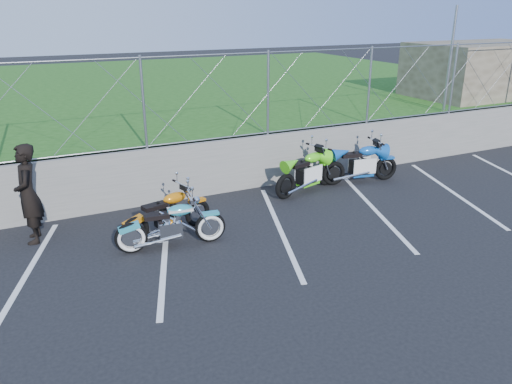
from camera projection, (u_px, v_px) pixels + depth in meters
name	position (u px, v px, depth m)	size (l,w,h in m)	color
ground	(305.00, 248.00, 9.33)	(90.00, 90.00, 0.00)	black
retaining_wall	(231.00, 165.00, 12.06)	(30.00, 0.22, 1.30)	slate
grass_field	(135.00, 100.00, 20.51)	(30.00, 20.00, 1.30)	#1E4D14
stone_building	(482.00, 69.00, 17.51)	(5.00, 3.00, 1.80)	brown
chain_link_fence	(229.00, 96.00, 11.49)	(28.00, 0.03, 2.00)	gray
sign_pole	(450.00, 59.00, 14.60)	(0.08, 0.08, 3.00)	gray
parking_lines	(329.00, 218.00, 10.67)	(18.29, 4.31, 0.01)	silver
cruiser_turquoise	(173.00, 227.00, 9.23)	(2.07, 0.65, 1.03)	black
naked_orange	(168.00, 215.00, 9.73)	(1.93, 0.71, 0.98)	black
sportbike_green	(308.00, 173.00, 12.05)	(2.03, 0.81, 1.08)	black
sportbike_blue	(361.00, 165.00, 12.68)	(2.08, 0.74, 1.08)	black
person_standing	(28.00, 194.00, 9.30)	(0.70, 0.46, 1.91)	black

